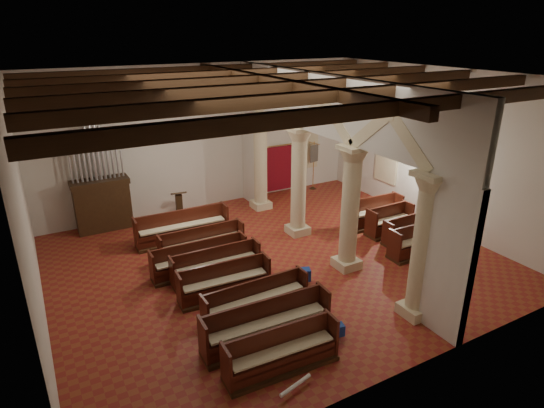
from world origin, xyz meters
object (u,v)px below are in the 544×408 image
at_px(pipe_organ, 101,195).
at_px(aisle_pew_0, 415,246).
at_px(nave_pew_0, 281,357).
at_px(processional_banner, 313,173).
at_px(lectern, 180,209).

bearing_deg(pipe_organ, aisle_pew_0, -40.21).
bearing_deg(nave_pew_0, processional_banner, 55.31).
distance_m(processional_banner, aisle_pew_0, 7.53).
height_order(pipe_organ, lectern, pipe_organ).
xyz_separation_m(pipe_organ, lectern, (2.72, -0.89, -0.79)).
bearing_deg(processional_banner, lectern, 173.20).
distance_m(nave_pew_0, aisle_pew_0, 7.27).
height_order(lectern, nave_pew_0, lectern).
bearing_deg(processional_banner, nave_pew_0, -141.09).
relative_size(pipe_organ, processional_banner, 1.88).
relative_size(lectern, aisle_pew_0, 0.71).
bearing_deg(lectern, aisle_pew_0, -38.66).
relative_size(nave_pew_0, aisle_pew_0, 1.40).
height_order(lectern, aisle_pew_0, lectern).
xyz_separation_m(processional_banner, aisle_pew_0, (-0.82, -7.47, -0.43)).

